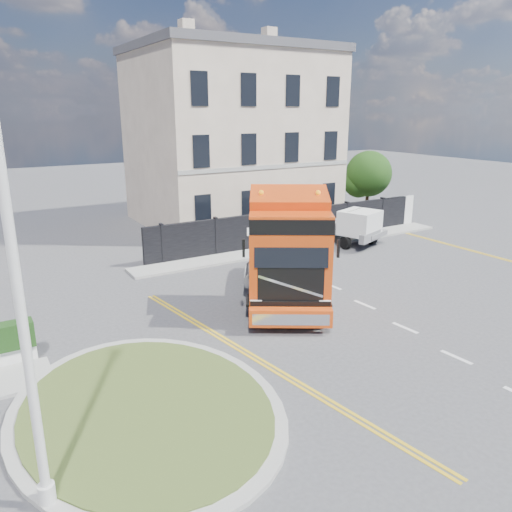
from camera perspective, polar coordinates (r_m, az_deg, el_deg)
ground at (r=19.07m, az=4.93°, el=-6.90°), size 120.00×120.00×0.00m
traffic_island at (r=13.81m, az=-12.41°, el=-16.63°), size 6.80×6.80×0.17m
hoarding_fence at (r=29.39m, az=5.15°, el=3.50°), size 18.80×0.25×2.00m
georgian_building at (r=34.77m, az=-2.86°, el=13.49°), size 12.30×10.30×12.80m
tree at (r=36.33m, az=12.49°, el=8.93°), size 3.20×3.20×4.80m
pavement_far at (r=28.59m, az=5.26°, el=1.19°), size 20.00×1.60×0.12m
truck at (r=19.29m, az=3.66°, el=-0.08°), size 6.45×8.02×4.60m
flatbed_pickup at (r=29.24m, az=10.94°, el=3.44°), size 3.55×5.46×2.08m
lamppost_island at (r=9.57m, az=-25.42°, el=-4.76°), size 0.26×0.51×8.31m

